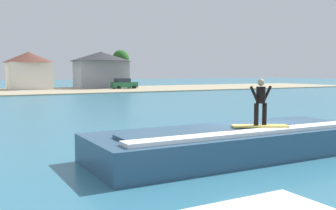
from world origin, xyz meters
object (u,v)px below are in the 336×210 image
object	(u,v)px
surfer	(261,99)
surfboard	(260,126)
car_far_shore	(124,84)
house_small_cottage	(29,69)
tree_tall_bare	(121,59)
house_gabled_white	(101,66)
wave_crest	(235,142)

from	to	relation	value
surfer	surfboard	bearing A→B (deg)	-144.08
surfboard	car_far_shore	bearing A→B (deg)	72.91
house_small_cottage	tree_tall_bare	world-z (taller)	tree_tall_bare
car_far_shore	house_gabled_white	world-z (taller)	house_gabled_white
surfboard	house_small_cottage	bearing A→B (deg)	88.72
wave_crest	house_gabled_white	xyz separation A→B (m)	(13.99, 54.97, 3.41)
wave_crest	house_gabled_white	distance (m)	56.83
house_gabled_white	house_small_cottage	world-z (taller)	house_gabled_white
wave_crest	house_small_cottage	bearing A→B (deg)	88.05
wave_crest	surfboard	xyz separation A→B (m)	(0.62, -0.59, 0.60)
surfer	car_far_shore	size ratio (longest dim) A/B	0.38
house_small_cottage	surfer	bearing A→B (deg)	-91.23
wave_crest	car_far_shore	xyz separation A→B (m)	(16.06, 49.64, 0.44)
surfboard	surfer	size ratio (longest dim) A/B	1.21
tree_tall_bare	car_far_shore	bearing A→B (deg)	-108.48
house_gabled_white	wave_crest	bearing A→B (deg)	-104.28
house_small_cottage	tree_tall_bare	size ratio (longest dim) A/B	1.14
surfboard	tree_tall_bare	bearing A→B (deg)	72.74
surfer	house_gabled_white	size ratio (longest dim) A/B	0.15
wave_crest	surfer	xyz separation A→B (m)	(0.67, -0.56, 1.52)
surfboard	car_far_shore	distance (m)	52.55
surfboard	surfer	bearing A→B (deg)	35.92
car_far_shore	surfboard	bearing A→B (deg)	-107.09
surfboard	house_gabled_white	distance (m)	57.21
tree_tall_bare	house_small_cottage	bearing A→B (deg)	-173.58
surfer	car_far_shore	xyz separation A→B (m)	(15.39, 50.20, -1.08)
tree_tall_bare	house_gabled_white	bearing A→B (deg)	-159.34
tree_tall_bare	surfboard	bearing A→B (deg)	-107.26
surfboard	house_small_cottage	distance (m)	55.42
wave_crest	surfboard	world-z (taller)	surfboard
car_far_shore	surfer	bearing A→B (deg)	-107.05
car_far_shore	wave_crest	bearing A→B (deg)	-107.93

